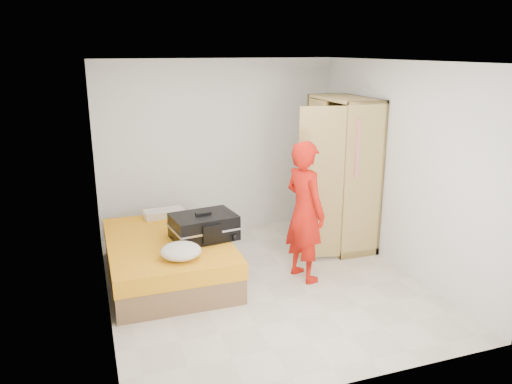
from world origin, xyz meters
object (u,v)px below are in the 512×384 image
object	(u,v)px
person	(305,212)
round_cushion	(181,251)
bed	(168,257)
suitcase	(204,227)
wardrobe	(340,177)

from	to	relation	value
person	round_cushion	xyz separation A→B (m)	(-1.52, -0.07, -0.27)
bed	round_cushion	xyz separation A→B (m)	(0.05, -0.64, 0.33)
person	suitcase	distance (m)	1.24
wardrobe	person	bearing A→B (deg)	-137.22
wardrobe	person	distance (m)	1.28
round_cushion	suitcase	bearing A→B (deg)	53.48
person	round_cushion	world-z (taller)	person
bed	wardrobe	bearing A→B (deg)	6.72
wardrobe	suitcase	distance (m)	2.14
bed	round_cushion	size ratio (longest dim) A/B	4.49
bed	wardrobe	xyz separation A→B (m)	(2.50, 0.29, 0.75)
bed	round_cushion	distance (m)	0.73
wardrobe	person	world-z (taller)	wardrobe
bed	wardrobe	size ratio (longest dim) A/B	0.96
suitcase	round_cushion	bearing A→B (deg)	-134.18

